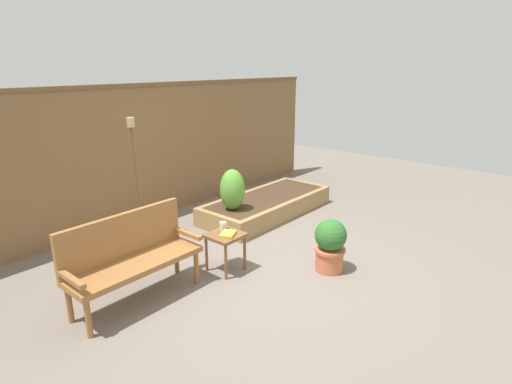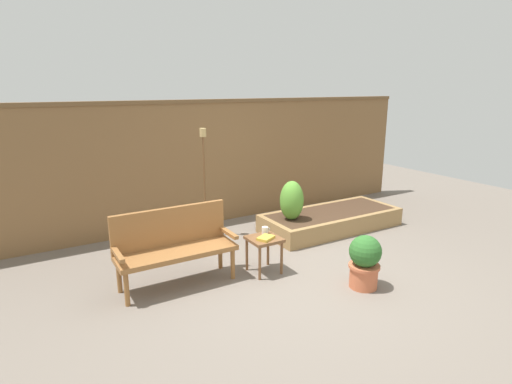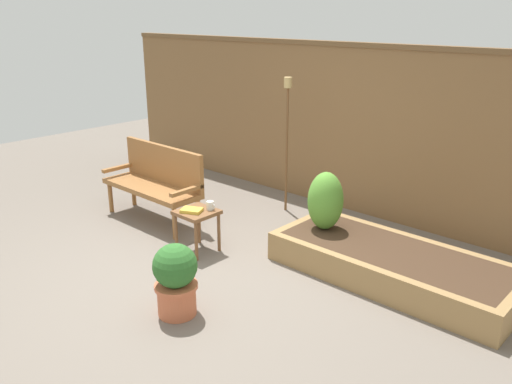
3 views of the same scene
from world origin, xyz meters
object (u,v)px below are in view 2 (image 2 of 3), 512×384
Objects in this scene: garden_bench at (174,241)px; potted_boxwood at (365,260)px; side_table at (264,244)px; cup_on_table at (265,230)px; book_on_table at (266,238)px; shrub_near_bench at (292,200)px; tiki_torch at (204,164)px.

potted_boxwood is (1.92, -1.29, -0.20)m from garden_bench.
side_table is at bearing -16.00° from garden_bench.
book_on_table is (-0.10, -0.18, -0.03)m from cup_on_table.
side_table is 1.40m from shrub_near_bench.
potted_boxwood is at bearing -70.62° from tiki_torch.
cup_on_table is (0.09, 0.12, 0.13)m from side_table.
garden_bench is 2.28× the size of shrub_near_bench.
tiki_torch is at bearing 66.72° from book_on_table.
book_on_table is (-0.01, -0.06, 0.10)m from side_table.
shrub_near_bench is at bearing 38.14° from cup_on_table.
garden_bench is at bearing 164.00° from side_table.
potted_boxwood is 1.05× the size of shrub_near_bench.
garden_bench is at bearing 170.65° from cup_on_table.
shrub_near_bench is 1.50m from tiki_torch.
shrub_near_bench is (1.06, 0.88, 0.22)m from side_table.
potted_boxwood is at bearing -49.81° from side_table.
book_on_table is 1.24m from potted_boxwood.
potted_boxwood is (0.82, -0.97, -0.05)m from side_table.
tiki_torch is (1.00, 1.33, 0.65)m from garden_bench.
side_table is at bearing -126.42° from cup_on_table.
garden_bench reaches higher than shrub_near_bench.
cup_on_table is at bearing 53.58° from side_table.
tiki_torch is (-0.92, 2.61, 0.84)m from potted_boxwood.
cup_on_table is 1.67m from tiki_torch.
cup_on_table is at bearing 34.40° from book_on_table.
potted_boxwood is at bearing -73.84° from book_on_table.
potted_boxwood is 1.89m from shrub_near_bench.
cup_on_table is 0.55× the size of book_on_table.
garden_bench is 0.82× the size of tiki_torch.
potted_boxwood is (0.83, -0.91, -0.15)m from book_on_table.
side_table is 0.12m from book_on_table.
garden_bench is at bearing 134.79° from book_on_table.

